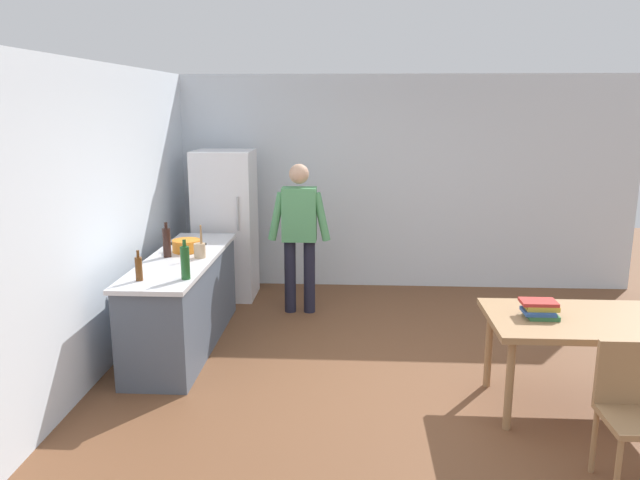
# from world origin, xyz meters

# --- Properties ---
(ground_plane) EXTENTS (14.00, 14.00, 0.00)m
(ground_plane) POSITION_xyz_m (0.00, 0.00, 0.00)
(ground_plane) COLOR brown
(wall_back) EXTENTS (6.40, 0.12, 2.70)m
(wall_back) POSITION_xyz_m (0.00, 3.00, 1.35)
(wall_back) COLOR silver
(wall_back) RESTS_ON ground_plane
(wall_left) EXTENTS (0.12, 5.60, 2.70)m
(wall_left) POSITION_xyz_m (-2.60, 0.20, 1.35)
(wall_left) COLOR silver
(wall_left) RESTS_ON ground_plane
(kitchen_counter) EXTENTS (0.64, 2.20, 0.90)m
(kitchen_counter) POSITION_xyz_m (-2.00, 0.80, 0.45)
(kitchen_counter) COLOR #4C5666
(kitchen_counter) RESTS_ON ground_plane
(refrigerator) EXTENTS (0.70, 0.67, 1.80)m
(refrigerator) POSITION_xyz_m (-1.90, 2.40, 0.90)
(refrigerator) COLOR white
(refrigerator) RESTS_ON ground_plane
(person) EXTENTS (0.70, 0.22, 1.70)m
(person) POSITION_xyz_m (-0.95, 1.85, 0.98)
(person) COLOR #1E1E2D
(person) RESTS_ON ground_plane
(dining_table) EXTENTS (1.40, 0.90, 0.75)m
(dining_table) POSITION_xyz_m (1.40, -0.30, 0.67)
(dining_table) COLOR #9E754C
(dining_table) RESTS_ON ground_plane
(chair) EXTENTS (0.42, 0.42, 0.91)m
(chair) POSITION_xyz_m (1.40, -1.27, 0.53)
(chair) COLOR #9E754C
(chair) RESTS_ON ground_plane
(cooking_pot) EXTENTS (0.40, 0.28, 0.12)m
(cooking_pot) POSITION_xyz_m (-2.01, 1.02, 0.96)
(cooking_pot) COLOR orange
(cooking_pot) RESTS_ON kitchen_counter
(utensil_jar) EXTENTS (0.11, 0.11, 0.32)m
(utensil_jar) POSITION_xyz_m (-1.81, 0.79, 0.98)
(utensil_jar) COLOR tan
(utensil_jar) RESTS_ON kitchen_counter
(bottle_beer_brown) EXTENTS (0.06, 0.06, 0.26)m
(bottle_beer_brown) POSITION_xyz_m (-2.13, 0.00, 1.01)
(bottle_beer_brown) COLOR #5B3314
(bottle_beer_brown) RESTS_ON kitchen_counter
(bottle_wine_green) EXTENTS (0.08, 0.08, 0.34)m
(bottle_wine_green) POSITION_xyz_m (-1.75, 0.06, 1.05)
(bottle_wine_green) COLOR #1E5123
(bottle_wine_green) RESTS_ON kitchen_counter
(bottle_wine_dark) EXTENTS (0.08, 0.08, 0.34)m
(bottle_wine_dark) POSITION_xyz_m (-2.14, 0.80, 1.05)
(bottle_wine_dark) COLOR black
(bottle_wine_dark) RESTS_ON kitchen_counter
(book_stack) EXTENTS (0.27, 0.22, 0.13)m
(book_stack) POSITION_xyz_m (1.08, -0.30, 0.81)
(book_stack) COLOR #387A47
(book_stack) RESTS_ON dining_table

